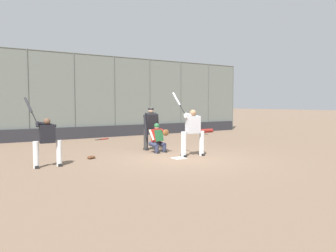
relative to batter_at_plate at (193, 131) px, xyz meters
The scene contains 13 objects.
ground_plane 1.13m from the batter_at_plate, ahead, with size 160.00×160.00×0.00m, color #7A604C.
home_plate_marker 1.12m from the batter_at_plate, ahead, with size 0.43×0.43×0.01m, color white.
backstop_fence 8.22m from the batter_at_plate, 85.35° to the right, with size 20.67×0.08×4.56m.
padding_wall 8.01m from the batter_at_plate, 85.29° to the right, with size 20.18×0.18×0.63m, color #28282D.
bleachers_beyond 10.24m from the batter_at_plate, 92.49° to the right, with size 14.41×1.95×1.16m.
batter_at_plate is the anchor object (origin of this frame).
catcher_behind_plate 1.61m from the batter_at_plate, 69.25° to the right, with size 0.64×0.74×1.13m.
umpire_home 2.26m from the batter_at_plate, 78.27° to the right, with size 0.70×0.43×1.71m.
batter_on_deck 4.89m from the batter_at_plate, ahead, with size 0.97×0.65×2.08m.
spare_bat_near_backstop 8.57m from the batter_at_plate, 129.81° to the right, with size 0.36×0.85×0.07m.
spare_bat_by_padding 6.91m from the batter_at_plate, 84.33° to the right, with size 0.85×0.34×0.07m.
fielding_glove_on_dirt 3.65m from the batter_at_plate, 23.57° to the right, with size 0.29×0.22×0.11m.
equipment_bag_dugout_side 9.63m from the batter_at_plate, 131.89° to the right, with size 1.27×0.25×0.25m.
Camera 1 is at (6.33, 9.23, 1.89)m, focal length 35.00 mm.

